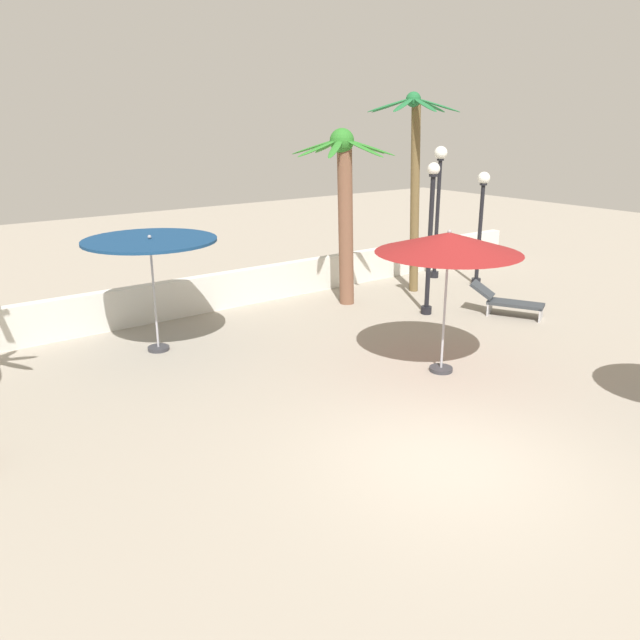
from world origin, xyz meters
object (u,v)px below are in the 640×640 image
palm_tree_0 (414,169)px  lounge_chair_0 (506,301)px  lamp_post_1 (430,231)px  patio_umbrella_2 (449,243)px  patio_umbrella_1 (150,245)px  palm_tree_2 (344,196)px  lamp_post_0 (481,217)px  lamp_post_3 (439,194)px

palm_tree_0 → lounge_chair_0: palm_tree_0 is taller
lounge_chair_0 → lamp_post_1: bearing=138.5°
patio_umbrella_2 → palm_tree_0: (3.86, 4.89, 0.94)m
patio_umbrella_1 → palm_tree_2: palm_tree_2 is taller
lamp_post_1 → lounge_chair_0: 2.72m
lamp_post_1 → palm_tree_2: bearing=120.2°
patio_umbrella_1 → palm_tree_2: size_ratio=0.60×
palm_tree_0 → lounge_chair_0: 4.55m
palm_tree_0 → lamp_post_0: (2.26, -0.63, -1.48)m
patio_umbrella_1 → palm_tree_0: (8.00, 0.26, 1.21)m
lamp_post_0 → lamp_post_3: size_ratio=0.83×
lamp_post_3 → lamp_post_1: bearing=-139.3°
lamp_post_1 → lamp_post_3: (3.11, 2.68, 0.48)m
lamp_post_3 → lounge_chair_0: (-1.57, -4.04, -2.27)m
patio_umbrella_1 → palm_tree_0: 8.10m
patio_umbrella_2 → lamp_post_3: lamp_post_3 is taller
palm_tree_2 → lounge_chair_0: 5.05m
lamp_post_3 → lounge_chair_0: lamp_post_3 is taller
palm_tree_0 → palm_tree_2: (-2.39, 0.15, -0.62)m
palm_tree_0 → palm_tree_2: palm_tree_0 is taller
patio_umbrella_2 → lamp_post_0: lamp_post_0 is taller
patio_umbrella_2 → palm_tree_2: palm_tree_2 is taller
lamp_post_0 → patio_umbrella_2: bearing=-145.2°
lamp_post_1 → lounge_chair_0: lamp_post_1 is taller
lamp_post_1 → palm_tree_0: bearing=57.3°
lamp_post_3 → patio_umbrella_2: bearing=-135.4°
palm_tree_2 → lamp_post_1: (1.18, -2.03, -0.78)m
patio_umbrella_1 → lounge_chair_0: 9.07m
patio_umbrella_2 → lamp_post_0: 7.47m
palm_tree_0 → lamp_post_3: palm_tree_0 is taller
patio_umbrella_2 → palm_tree_0: size_ratio=0.52×
patio_umbrella_1 → palm_tree_2: (5.61, 0.41, 0.59)m
patio_umbrella_2 → lamp_post_1: bearing=48.5°
palm_tree_0 → lamp_post_1: 2.63m
patio_umbrella_1 → lamp_post_1: 6.99m
patio_umbrella_1 → lamp_post_1: bearing=-13.4°
patio_umbrella_1 → lounge_chair_0: bearing=-19.7°
palm_tree_2 → lamp_post_1: size_ratio=1.21×
palm_tree_2 → lounge_chair_0: palm_tree_2 is taller
lamp_post_3 → lounge_chair_0: 4.90m
lamp_post_0 → lamp_post_1: bearing=-160.2°
patio_umbrella_1 → patio_umbrella_2: size_ratio=0.97×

